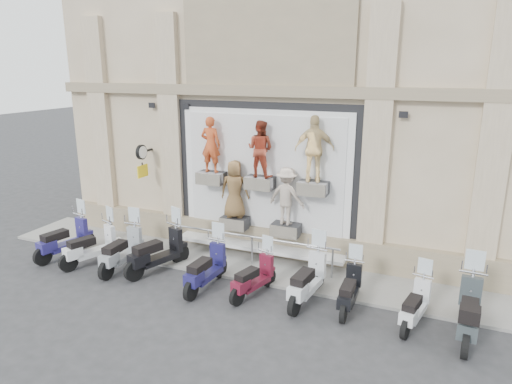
% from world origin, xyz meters
% --- Properties ---
extents(ground, '(90.00, 90.00, 0.00)m').
position_xyz_m(ground, '(0.00, 0.00, 0.00)').
color(ground, '#2F2F32').
rests_on(ground, ground).
extents(sidewalk, '(16.00, 2.20, 0.08)m').
position_xyz_m(sidewalk, '(0.00, 2.10, 0.04)').
color(sidewalk, gray).
rests_on(sidewalk, ground).
extents(building, '(14.00, 8.60, 12.00)m').
position_xyz_m(building, '(0.00, 7.00, 6.00)').
color(building, beige).
rests_on(building, ground).
extents(shop_vitrine, '(5.60, 0.83, 4.30)m').
position_xyz_m(shop_vitrine, '(0.10, 2.75, 2.39)').
color(shop_vitrine, black).
rests_on(shop_vitrine, ground).
extents(guard_rail, '(5.06, 0.10, 0.93)m').
position_xyz_m(guard_rail, '(0.00, 2.00, 0.47)').
color(guard_rail, '#9EA0A5').
rests_on(guard_rail, ground).
extents(clock_sign_bracket, '(0.10, 0.80, 1.02)m').
position_xyz_m(clock_sign_bracket, '(-3.90, 2.47, 2.80)').
color(clock_sign_bracket, black).
rests_on(clock_sign_bracket, ground).
extents(scooter_a, '(0.98, 2.08, 1.63)m').
position_xyz_m(scooter_a, '(-5.40, 0.49, 0.82)').
color(scooter_a, navy).
rests_on(scooter_a, ground).
extents(scooter_b, '(1.24, 2.02, 1.58)m').
position_xyz_m(scooter_b, '(-4.30, 0.40, 0.79)').
color(scooter_b, white).
rests_on(scooter_b, ground).
extents(scooter_c, '(0.65, 2.01, 1.62)m').
position_xyz_m(scooter_c, '(-3.28, 0.46, 0.81)').
color(scooter_c, gray).
rests_on(scooter_c, ground).
extents(scooter_d, '(1.29, 2.19, 1.71)m').
position_xyz_m(scooter_d, '(-2.26, 0.69, 0.85)').
color(scooter_d, black).
rests_on(scooter_d, ground).
extents(scooter_e, '(0.68, 1.97, 1.58)m').
position_xyz_m(scooter_e, '(-0.56, 0.34, 0.79)').
color(scooter_e, '#18164D').
rests_on(scooter_e, ground).
extents(scooter_f, '(0.95, 1.80, 1.41)m').
position_xyz_m(scooter_f, '(0.70, 0.45, 0.70)').
color(scooter_f, '#5B0F21').
rests_on(scooter_f, ground).
extents(scooter_g, '(0.81, 2.06, 1.63)m').
position_xyz_m(scooter_g, '(2.02, 0.65, 0.82)').
color(scooter_g, silver).
rests_on(scooter_g, ground).
extents(scooter_h, '(0.53, 1.74, 1.41)m').
position_xyz_m(scooter_h, '(3.02, 0.70, 0.71)').
color(scooter_h, black).
rests_on(scooter_h, ground).
extents(scooter_i, '(0.83, 1.76, 1.38)m').
position_xyz_m(scooter_i, '(4.47, 0.54, 0.69)').
color(scooter_i, silver).
rests_on(scooter_i, ground).
extents(scooter_j, '(0.75, 2.14, 1.71)m').
position_xyz_m(scooter_j, '(5.52, 0.48, 0.85)').
color(scooter_j, '#30383B').
rests_on(scooter_j, ground).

